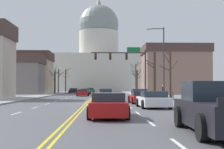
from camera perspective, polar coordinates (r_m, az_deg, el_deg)
ground at (r=32.64m, az=-4.21°, el=-4.81°), size 20.00×180.00×0.20m
signal_gantry at (r=46.65m, az=2.51°, el=2.42°), size 7.91×0.41×7.09m
street_lamp_right at (r=36.22m, az=8.71°, el=3.07°), size 2.01×0.24×7.97m
capitol_building at (r=115.01m, az=-2.34°, el=2.99°), size 29.18×20.15×33.03m
sedan_near_00 at (r=42.60m, az=-1.07°, el=-3.42°), size 2.12×4.63×1.27m
sedan_near_01 at (r=35.57m, az=4.79°, el=-3.63°), size 2.03×4.72×1.29m
sedan_near_02 at (r=30.02m, az=5.08°, el=-4.05°), size 2.16×4.33×1.13m
sedan_near_03 at (r=23.84m, az=7.25°, el=-4.46°), size 2.21×4.40×1.21m
sedan_near_04 at (r=16.38m, az=-0.67°, el=-5.49°), size 2.02×4.67×1.23m
pickup_truck_near_05 at (r=11.43m, az=18.33°, el=-5.91°), size 2.49×5.54×1.72m
sedan_oncoming_00 at (r=53.93m, az=-5.13°, el=-3.21°), size 2.07×4.68×1.12m
sedan_oncoming_01 at (r=64.59m, az=-4.69°, el=-3.02°), size 2.00×4.37×1.16m
sedan_oncoming_02 at (r=76.11m, az=-6.79°, el=-2.87°), size 2.16×4.34×1.20m
sedan_oncoming_03 at (r=86.55m, az=-3.81°, el=-2.80°), size 2.14×4.46×1.21m
flank_building_00 at (r=69.46m, az=-17.87°, el=0.04°), size 14.43×7.90×8.03m
flank_building_02 at (r=81.45m, az=-15.26°, el=0.38°), size 13.58×9.12×9.94m
flank_building_03 at (r=66.93m, az=10.95°, el=0.82°), size 12.92×9.94×9.83m
bare_tree_00 at (r=71.58m, az=4.44°, el=-1.08°), size 2.26×2.46×5.52m
bare_tree_01 at (r=75.55m, az=-9.39°, el=-0.97°), size 2.29×2.38×5.47m
bare_tree_02 at (r=66.82m, az=4.17°, el=-0.33°), size 2.50×1.50×6.71m
bare_tree_03 at (r=66.94m, az=-10.04°, el=-1.24°), size 2.25×2.23×5.47m
bare_tree_04 at (r=35.77m, az=10.13°, el=0.45°), size 2.12×2.70×6.15m
bare_tree_05 at (r=83.22m, az=-8.13°, el=-0.97°), size 2.11×1.87×6.10m
bare_tree_06 at (r=40.16m, az=7.46°, el=0.00°), size 1.36×1.61×5.62m
pedestrian_00 at (r=37.70m, az=8.99°, el=-2.90°), size 0.35×0.34×1.61m
bicycle_parked at (r=34.64m, az=10.47°, el=-3.86°), size 0.12×1.77×0.85m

